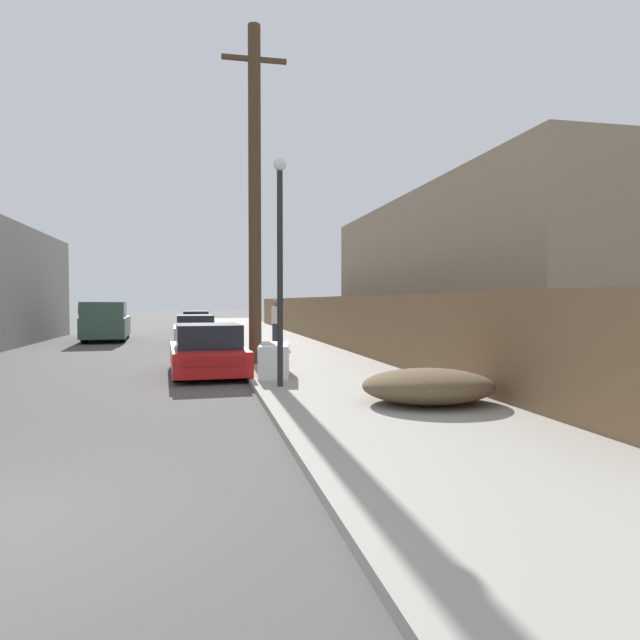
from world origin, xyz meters
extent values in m
cube|color=#9E998E|center=(5.30, 23.50, 0.06)|extent=(4.20, 63.00, 0.12)
cube|color=white|center=(3.83, 8.49, 0.48)|extent=(0.96, 1.83, 0.71)
cube|color=white|center=(3.83, 8.49, 0.85)|extent=(0.92, 1.76, 0.03)
cube|color=#333335|center=(4.10, 8.99, 0.88)|extent=(0.06, 0.20, 0.02)
cube|color=gray|center=(3.88, 8.76, 0.87)|extent=(0.69, 0.18, 0.01)
cube|color=gray|center=(3.79, 8.23, 0.87)|extent=(0.69, 0.18, 0.01)
cube|color=red|center=(2.30, 10.04, 0.43)|extent=(2.02, 4.24, 0.58)
cube|color=black|center=(2.32, 9.67, 1.01)|extent=(1.64, 2.07, 0.58)
cube|color=#B21414|center=(2.42, 7.96, 0.53)|extent=(1.38, 0.11, 0.20)
cylinder|color=black|center=(1.45, 11.28, 0.31)|extent=(0.24, 0.63, 0.62)
cylinder|color=black|center=(2.99, 11.37, 0.31)|extent=(0.24, 0.63, 0.62)
cylinder|color=black|center=(1.61, 8.71, 0.31)|extent=(0.24, 0.63, 0.62)
cylinder|color=black|center=(3.14, 8.80, 0.31)|extent=(0.24, 0.63, 0.62)
cube|color=silver|center=(1.91, 20.94, 0.45)|extent=(1.95, 4.76, 0.63)
cube|color=black|center=(1.92, 20.75, 1.01)|extent=(1.63, 2.69, 0.49)
cube|color=#B21414|center=(2.00, 18.58, 0.56)|extent=(1.38, 0.08, 0.22)
cylinder|color=black|center=(1.09, 22.36, 0.30)|extent=(0.22, 0.61, 0.60)
cylinder|color=black|center=(2.62, 22.42, 0.30)|extent=(0.22, 0.61, 0.60)
cylinder|color=black|center=(1.20, 19.45, 0.30)|extent=(0.22, 0.61, 0.60)
cylinder|color=black|center=(2.73, 19.51, 0.30)|extent=(0.22, 0.61, 0.60)
cube|color=silver|center=(1.91, 31.34, 0.46)|extent=(1.76, 4.56, 0.62)
cube|color=black|center=(1.91, 31.15, 1.02)|extent=(1.50, 2.56, 0.49)
cube|color=#B21414|center=(1.93, 29.05, 0.57)|extent=(1.34, 0.04, 0.22)
cylinder|color=black|center=(1.16, 32.74, 0.33)|extent=(0.21, 0.66, 0.66)
cylinder|color=black|center=(2.64, 32.75, 0.33)|extent=(0.21, 0.66, 0.66)
cylinder|color=black|center=(1.19, 29.92, 0.33)|extent=(0.21, 0.66, 0.66)
cylinder|color=black|center=(2.67, 29.94, 0.33)|extent=(0.21, 0.66, 0.66)
cube|color=#385647|center=(-2.19, 23.76, 0.66)|extent=(2.28, 5.47, 0.90)
cube|color=#385647|center=(-2.09, 22.29, 1.47)|extent=(1.96, 2.53, 0.72)
cube|color=black|center=(-2.09, 22.29, 1.49)|extent=(2.00, 2.48, 0.40)
cylinder|color=black|center=(-1.28, 22.16, 0.43)|extent=(0.32, 0.87, 0.85)
cylinder|color=black|center=(-2.88, 22.05, 0.43)|extent=(0.32, 0.87, 0.85)
cylinder|color=black|center=(-1.51, 25.47, 0.43)|extent=(0.32, 0.87, 0.85)
cylinder|color=black|center=(-3.10, 25.36, 0.43)|extent=(0.32, 0.87, 0.85)
cylinder|color=#4C3826|center=(3.65, 11.28, 4.82)|extent=(0.35, 0.35, 9.40)
cube|color=#4C3826|center=(3.65, 11.28, 8.58)|extent=(1.80, 0.12, 0.12)
cylinder|color=#232326|center=(3.73, 6.79, 2.31)|extent=(0.12, 0.12, 4.38)
sphere|color=white|center=(3.73, 6.79, 4.63)|extent=(0.26, 0.26, 0.26)
ellipsoid|color=brown|center=(5.95, 4.37, 0.41)|extent=(2.30, 1.97, 0.58)
cube|color=brown|center=(7.25, 20.17, 1.08)|extent=(0.08, 41.15, 1.93)
cube|color=gray|center=(11.80, 13.52, 2.70)|extent=(6.00, 16.55, 5.41)
cylinder|color=#282D42|center=(5.06, 17.46, 0.55)|extent=(0.28, 0.28, 0.87)
cylinder|color=beige|center=(5.06, 17.46, 1.33)|extent=(0.34, 0.34, 0.69)
sphere|color=#8C664C|center=(5.06, 17.46, 1.80)|extent=(0.26, 0.26, 0.26)
camera|label=1|loc=(2.10, -4.77, 1.86)|focal=32.00mm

